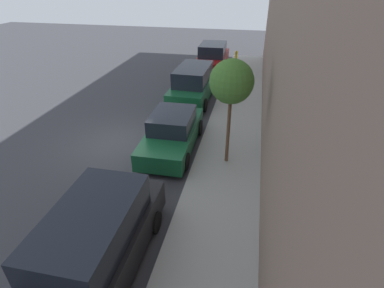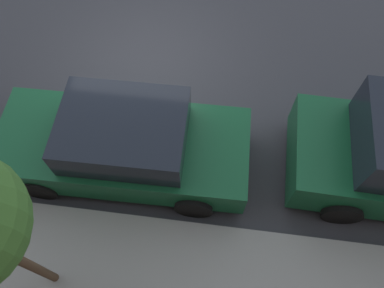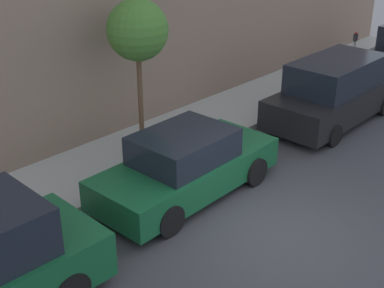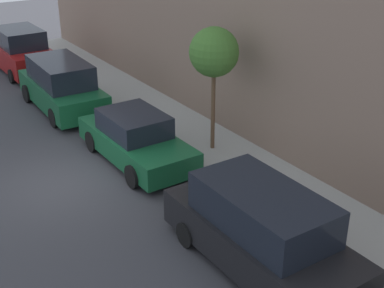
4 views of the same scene
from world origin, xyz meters
name	(u,v)px [view 2 (image 2 of 4)]	position (x,y,z in m)	size (l,w,h in m)	color
ground_plane	(146,66)	(0.00, 0.00, 0.00)	(60.00, 60.00, 0.00)	#38383D
sidewalk	(93,286)	(4.75, 0.00, 0.07)	(2.49, 32.00, 0.15)	#9E9E99
parked_sedan_third	(124,144)	(2.40, 0.13, 0.72)	(1.92, 4.53, 1.54)	#14512D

